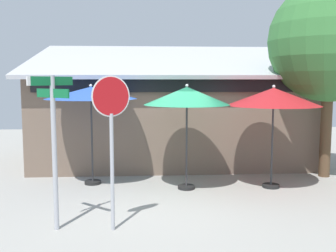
% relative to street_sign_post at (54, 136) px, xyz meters
% --- Properties ---
extents(ground_plane, '(28.00, 28.00, 0.10)m').
position_rel_street_sign_post_xyz_m(ground_plane, '(2.10, 1.65, -1.82)').
color(ground_plane, '#9E9B93').
extents(cafe_building, '(9.38, 5.35, 4.13)m').
position_rel_street_sign_post_xyz_m(cafe_building, '(2.67, 6.45, -0.17)').
color(cafe_building, '#705B4C').
rests_on(cafe_building, ground).
extents(street_sign_post, '(0.70, 0.75, 2.86)m').
position_rel_street_sign_post_xyz_m(street_sign_post, '(0.00, 0.00, 0.00)').
color(street_sign_post, '#A8AAB2').
rests_on(street_sign_post, ground).
extents(stop_sign, '(0.66, 0.36, 2.85)m').
position_rel_street_sign_post_xyz_m(stop_sign, '(1.05, -0.09, 0.20)').
color(stop_sign, '#A8AAB2').
rests_on(stop_sign, ground).
extents(patio_umbrella_royal_blue_left, '(2.41, 2.41, 2.67)m').
position_rel_street_sign_post_xyz_m(patio_umbrella_royal_blue_left, '(0.27, 3.28, 0.65)').
color(patio_umbrella_royal_blue_left, black).
rests_on(patio_umbrella_royal_blue_left, ground).
extents(patio_umbrella_forest_green_center, '(2.17, 2.17, 2.68)m').
position_rel_street_sign_post_xyz_m(patio_umbrella_forest_green_center, '(2.73, 2.63, 0.59)').
color(patio_umbrella_forest_green_center, black).
rests_on(patio_umbrella_forest_green_center, ground).
extents(patio_umbrella_crimson_right, '(2.38, 2.38, 2.65)m').
position_rel_street_sign_post_xyz_m(patio_umbrella_crimson_right, '(4.94, 2.61, 0.57)').
color(patio_umbrella_crimson_right, black).
rests_on(patio_umbrella_crimson_right, ground).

